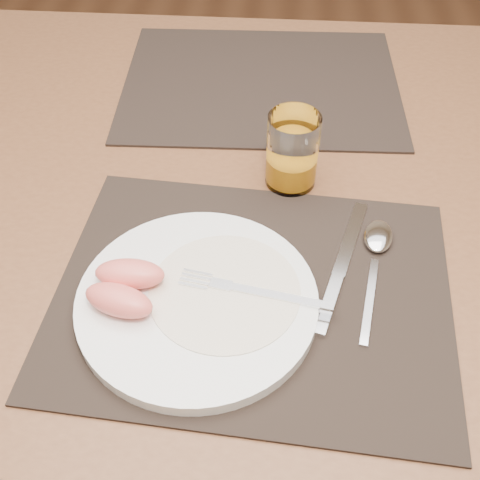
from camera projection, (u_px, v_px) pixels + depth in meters
name	position (u px, v px, depth m)	size (l,w,h in m)	color
ground	(241.00, 419.00, 1.39)	(5.00, 5.00, 0.00)	#57331D
table	(241.00, 212.00, 0.91)	(1.40, 0.90, 0.75)	brown
placemat_near	(253.00, 293.00, 0.69)	(0.45, 0.35, 0.00)	black
placemat_far	(261.00, 83.00, 0.99)	(0.45, 0.35, 0.00)	black
plate	(197.00, 301.00, 0.67)	(0.27, 0.27, 0.02)	white
plate_dressing	(225.00, 291.00, 0.67)	(0.17, 0.17, 0.00)	white
fork	(242.00, 289.00, 0.67)	(0.17, 0.05, 0.00)	silver
knife	(338.00, 275.00, 0.70)	(0.07, 0.22, 0.01)	silver
spoon	(377.00, 245.00, 0.73)	(0.06, 0.19, 0.01)	silver
juice_glass	(292.00, 154.00, 0.79)	(0.07, 0.07, 0.10)	white
grapefruit_wedges	(124.00, 287.00, 0.65)	(0.09, 0.08, 0.03)	#E96E5F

